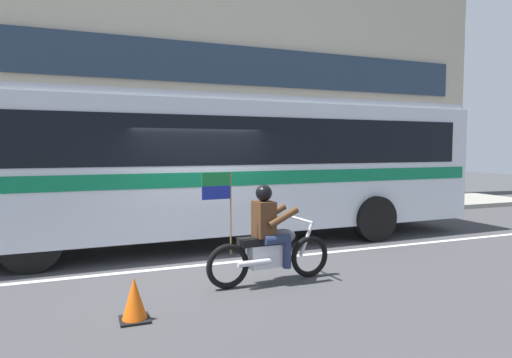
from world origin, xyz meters
name	(u,v)px	position (x,y,z in m)	size (l,w,h in m)	color
ground_plane	(200,257)	(0.00, 0.00, 0.00)	(60.00, 60.00, 0.00)	#3D3D3F
sidewalk_curb	(159,216)	(0.00, 5.10, 0.07)	(28.00, 3.80, 0.15)	gray
lane_center_stripe	(208,264)	(0.00, -0.60, 0.00)	(26.60, 0.14, 0.01)	silver
transit_bus	(221,159)	(0.79, 1.19, 1.88)	(12.13, 2.83, 3.22)	silver
motorcycle_with_rider	(269,241)	(0.62, -2.00, 0.67)	(2.19, 0.64, 1.78)	black
traffic_cone	(134,300)	(-1.53, -2.81, 0.26)	(0.36, 0.36, 0.55)	#EA590F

